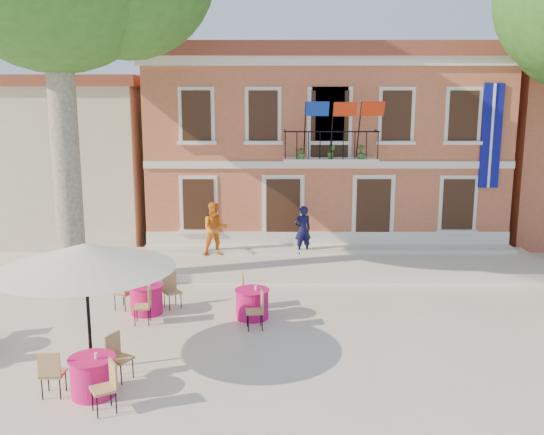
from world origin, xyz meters
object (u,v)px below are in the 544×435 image
Objects in this scene: cafe_table_4 at (252,302)px; pedestrian_navy at (303,230)px; patio_umbrella at (85,257)px; cafe_table_1 at (93,374)px; cafe_table_3 at (146,298)px; pedestrian_orange at (215,229)px.

pedestrian_navy is at bearing 73.97° from cafe_table_4.
cafe_table_1 is (0.37, -1.13, -2.02)m from patio_umbrella.
patio_umbrella is at bearing 108.22° from cafe_table_1.
cafe_table_1 is 5.07m from cafe_table_4.
patio_umbrella is 1.96× the size of cafe_table_1.
patio_umbrella is at bearing -98.04° from cafe_table_3.
cafe_table_4 is at bearing 54.89° from cafe_table_1.
pedestrian_navy is 10.62m from cafe_table_1.
patio_umbrella is 4.90m from cafe_table_4.
pedestrian_orange is at bearing 74.18° from cafe_table_3.
pedestrian_navy is 3.01m from pedestrian_orange.
pedestrian_orange reaches higher than pedestrian_navy.
cafe_table_4 is (1.43, -5.22, -0.80)m from pedestrian_orange.
cafe_table_3 is (-1.38, -4.87, -0.79)m from pedestrian_orange.
pedestrian_navy reaches higher than cafe_table_4.
pedestrian_navy is 5.72m from cafe_table_4.
pedestrian_orange is 9.52m from cafe_table_1.
patio_umbrella reaches higher than pedestrian_navy.
cafe_table_1 is (-4.48, -9.60, -0.71)m from pedestrian_navy.
patio_umbrella is 2.19× the size of pedestrian_navy.
patio_umbrella is at bearing -137.45° from cafe_table_4.
pedestrian_orange reaches higher than cafe_table_1.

